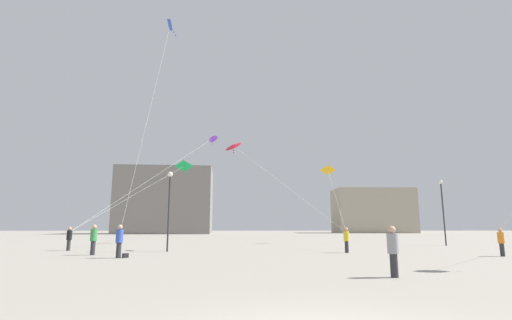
% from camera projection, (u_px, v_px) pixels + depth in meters
% --- Properties ---
extents(person_in_blue, '(0.39, 0.39, 1.77)m').
position_uv_depth(person_in_blue, '(119.00, 240.00, 20.20)').
color(person_in_blue, '#2D2D33').
rests_on(person_in_blue, ground_plane).
extents(person_in_green, '(0.39, 0.39, 1.79)m').
position_uv_depth(person_in_green, '(94.00, 238.00, 22.28)').
color(person_in_green, '#2D2D33').
rests_on(person_in_green, ground_plane).
extents(person_in_yellow, '(0.35, 0.35, 1.61)m').
position_uv_depth(person_in_yellow, '(346.00, 239.00, 24.17)').
color(person_in_yellow, '#2D2D33').
rests_on(person_in_yellow, ground_plane).
extents(person_in_grey, '(0.37, 0.37, 1.69)m').
position_uv_depth(person_in_grey, '(393.00, 249.00, 12.52)').
color(person_in_grey, '#2D2D33').
rests_on(person_in_grey, ground_plane).
extents(person_in_orange, '(0.35, 0.35, 1.58)m').
position_uv_depth(person_in_orange, '(501.00, 241.00, 21.26)').
color(person_in_orange, '#2D2D33').
rests_on(person_in_orange, ground_plane).
extents(person_in_black, '(0.36, 0.36, 1.64)m').
position_uv_depth(person_in_black, '(69.00, 238.00, 26.31)').
color(person_in_black, '#2D2D33').
rests_on(person_in_black, ground_plane).
extents(kite_crimson_diamond, '(8.33, 4.14, 6.85)m').
position_uv_depth(kite_crimson_diamond, '(234.00, 146.00, 28.21)').
color(kite_crimson_diamond, red).
extents(kite_amber_delta, '(3.04, 14.65, 6.61)m').
position_uv_depth(kite_amber_delta, '(328.00, 172.00, 38.94)').
color(kite_amber_delta, yellow).
extents(kite_cobalt_delta, '(2.15, 3.01, 14.09)m').
position_uv_depth(kite_cobalt_delta, '(169.00, 32.00, 25.01)').
color(kite_cobalt_delta, blue).
extents(kite_emerald_delta, '(6.94, 11.61, 7.02)m').
position_uv_depth(kite_emerald_delta, '(182.00, 167.00, 38.68)').
color(kite_emerald_delta, green).
extents(kite_violet_diamond, '(9.60, 16.08, 10.93)m').
position_uv_depth(kite_violet_diamond, '(212.00, 139.00, 43.47)').
color(kite_violet_diamond, purple).
extents(building_left_hall, '(22.44, 15.48, 15.53)m').
position_uv_depth(building_left_hall, '(166.00, 201.00, 90.80)').
color(building_left_hall, gray).
rests_on(building_left_hall, ground_plane).
extents(building_centre_hall, '(20.65, 11.74, 11.70)m').
position_uv_depth(building_centre_hall, '(373.00, 211.00, 101.19)').
color(building_centre_hall, '#A39984').
rests_on(building_centre_hall, ground_plane).
extents(lamppost_east, '(0.36, 0.36, 5.84)m').
position_uv_depth(lamppost_east, '(442.00, 202.00, 33.64)').
color(lamppost_east, '#2D2D30').
rests_on(lamppost_east, ground_plane).
extents(lamppost_west, '(0.36, 0.36, 5.44)m').
position_uv_depth(lamppost_west, '(169.00, 198.00, 25.73)').
color(lamppost_west, '#2D2D30').
rests_on(lamppost_west, ground_plane).
extents(handbag_beside_flyer, '(0.31, 0.33, 0.24)m').
position_uv_depth(handbag_beside_flyer, '(125.00, 256.00, 20.17)').
color(handbag_beside_flyer, black).
rests_on(handbag_beside_flyer, ground_plane).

